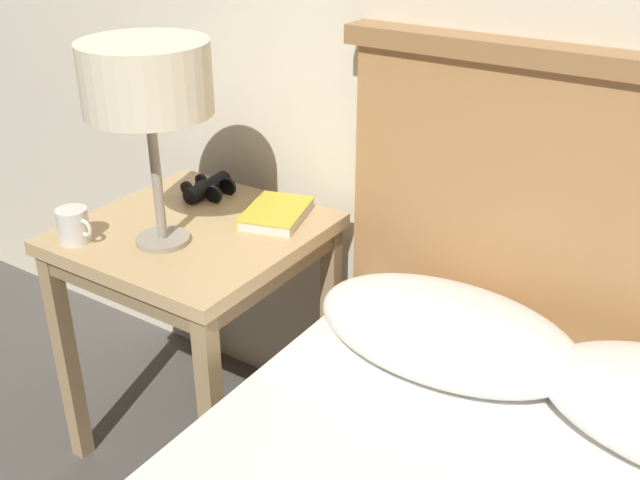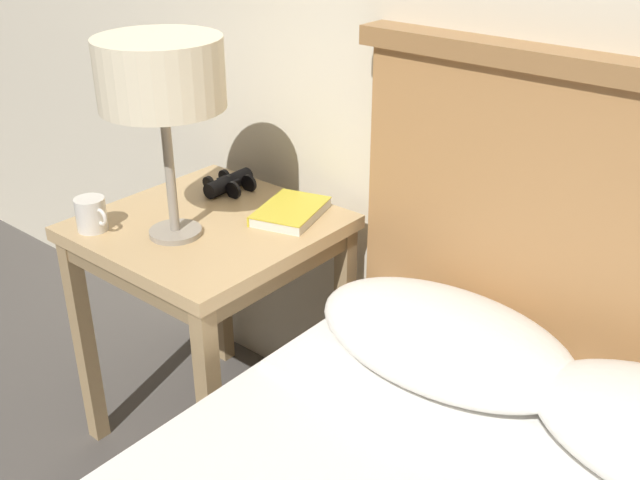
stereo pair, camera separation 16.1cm
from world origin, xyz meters
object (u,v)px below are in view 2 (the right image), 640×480
book_on_nightstand (290,211)px  binoculars_pair (229,183)px  coffee_mug (92,214)px  table_lamp (161,77)px  nightstand (210,252)px

book_on_nightstand → binoculars_pair: size_ratio=1.48×
binoculars_pair → coffee_mug: size_ratio=1.56×
table_lamp → coffee_mug: (-0.18, -0.11, -0.35)m
table_lamp → book_on_nightstand: table_lamp is taller
nightstand → table_lamp: size_ratio=1.40×
binoculars_pair → book_on_nightstand: bearing=-4.7°
table_lamp → book_on_nightstand: bearing=61.0°
table_lamp → binoculars_pair: table_lamp is taller
nightstand → binoculars_pair: (-0.11, 0.18, 0.11)m
table_lamp → book_on_nightstand: (0.15, 0.26, -0.38)m
book_on_nightstand → coffee_mug: bearing=-130.8°
table_lamp → binoculars_pair: 0.48m
book_on_nightstand → table_lamp: bearing=-119.0°
book_on_nightstand → binoculars_pair: (-0.25, 0.02, 0.01)m
nightstand → coffee_mug: 0.31m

